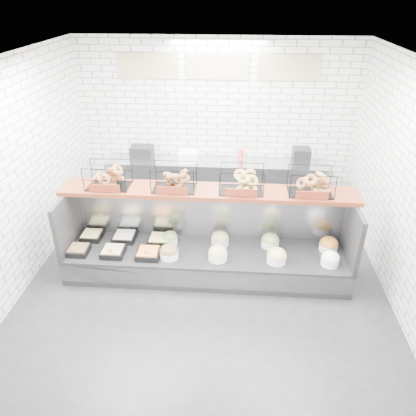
{
  "coord_description": "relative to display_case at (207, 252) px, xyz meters",
  "views": [
    {
      "loc": [
        0.38,
        -4.46,
        3.74
      ],
      "look_at": [
        0.01,
        0.45,
        1.01
      ],
      "focal_mm": 35.0,
      "sensor_mm": 36.0,
      "label": 1
    }
  ],
  "objects": [
    {
      "name": "display_case",
      "position": [
        0.0,
        0.0,
        0.0
      ],
      "size": [
        4.0,
        0.9,
        1.2
      ],
      "color": "black",
      "rests_on": "ground"
    },
    {
      "name": "bagel_shelf",
      "position": [
        -0.0,
        0.18,
        1.05
      ],
      "size": [
        4.1,
        0.5,
        0.4
      ],
      "color": "#4E1E10",
      "rests_on": "display_case"
    },
    {
      "name": "prep_counter",
      "position": [
        -0.01,
        2.09,
        0.14
      ],
      "size": [
        4.0,
        0.6,
        1.2
      ],
      "color": "#93969B",
      "rests_on": "ground"
    },
    {
      "name": "room_shell",
      "position": [
        -0.0,
        0.26,
        1.73
      ],
      "size": [
        5.02,
        5.51,
        3.01
      ],
      "color": "silver",
      "rests_on": "ground"
    },
    {
      "name": "ground",
      "position": [
        -0.0,
        -0.34,
        -0.33
      ],
      "size": [
        5.5,
        5.5,
        0.0
      ],
      "primitive_type": "plane",
      "color": "black",
      "rests_on": "ground"
    }
  ]
}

